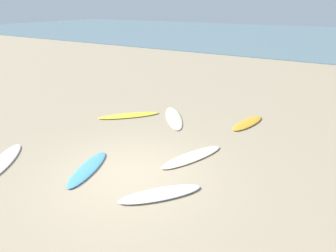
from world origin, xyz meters
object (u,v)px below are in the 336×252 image
object	(u,v)px
surfboard_3	(161,194)
surfboard_5	(247,123)
surfboard_1	(4,161)
surfboard_0	(192,157)
surfboard_4	(129,115)
surfboard_6	(88,169)
surfboard_2	(174,118)

from	to	relation	value
surfboard_3	surfboard_5	distance (m)	5.43
surfboard_1	surfboard_0	bearing A→B (deg)	177.18
surfboard_1	surfboard_4	bearing A→B (deg)	-135.35
surfboard_3	surfboard_6	bearing A→B (deg)	41.36
surfboard_4	surfboard_6	size ratio (longest dim) A/B	1.23
surfboard_2	surfboard_3	size ratio (longest dim) A/B	1.27
surfboard_3	surfboard_5	world-z (taller)	surfboard_3
surfboard_1	surfboard_6	distance (m)	2.52
surfboard_3	surfboard_0	bearing A→B (deg)	-43.73
surfboard_1	surfboard_2	size ratio (longest dim) A/B	0.83
surfboard_3	surfboard_4	distance (m)	5.44
surfboard_2	surfboard_4	xyz separation A→B (m)	(-1.63, -0.72, 0.00)
surfboard_4	surfboard_5	xyz separation A→B (m)	(4.25, 1.66, 0.01)
surfboard_0	surfboard_5	distance (m)	3.45
surfboard_2	surfboard_3	bearing A→B (deg)	-100.03
surfboard_2	surfboard_6	xyz separation A→B (m)	(0.01, -4.53, 0.01)
surfboard_1	surfboard_3	distance (m)	4.74
surfboard_1	surfboard_2	xyz separation A→B (m)	(2.34, 5.46, -0.00)
surfboard_4	surfboard_3	bearing A→B (deg)	179.41
surfboard_0	surfboard_2	xyz separation A→B (m)	(-2.08, 2.46, -0.00)
surfboard_4	surfboard_2	bearing A→B (deg)	-113.20
surfboard_0	surfboard_5	bearing A→B (deg)	101.64
surfboard_0	surfboard_1	distance (m)	5.33
surfboard_4	surfboard_5	size ratio (longest dim) A/B	1.25
surfboard_2	surfboard_3	world-z (taller)	surfboard_3
surfboard_3	surfboard_5	bearing A→B (deg)	-53.34
surfboard_0	surfboard_3	size ratio (longest dim) A/B	1.12
surfboard_1	surfboard_3	world-z (taller)	surfboard_3
surfboard_0	surfboard_3	distance (m)	2.02
surfboard_5	surfboard_1	bearing A→B (deg)	-116.89
surfboard_2	surfboard_6	bearing A→B (deg)	-127.17
surfboard_1	surfboard_5	bearing A→B (deg)	-164.69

